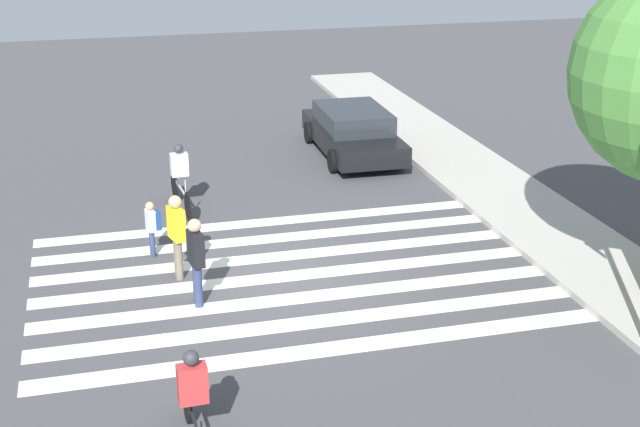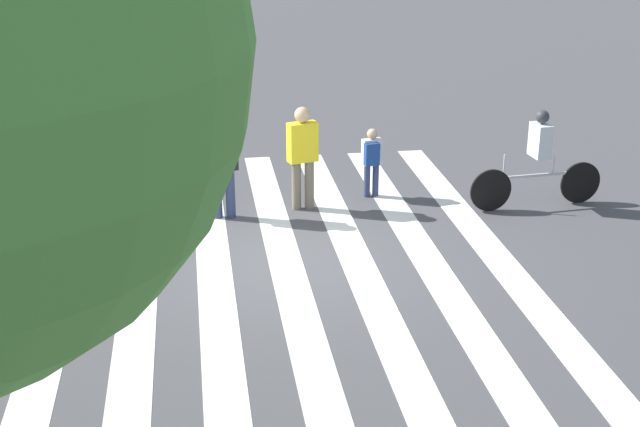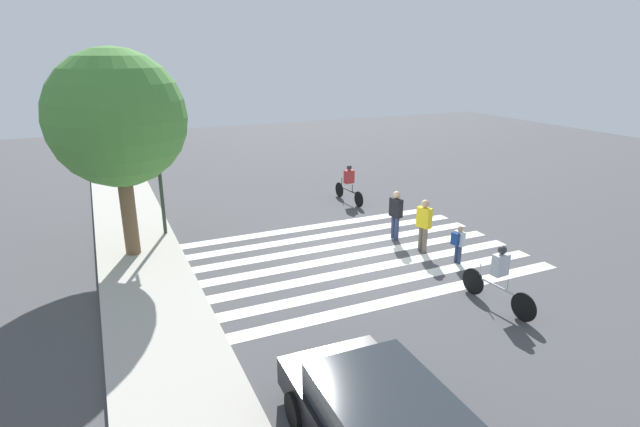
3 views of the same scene
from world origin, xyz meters
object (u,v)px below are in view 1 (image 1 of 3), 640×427
Objects in this scene: cyclist_near_curb at (193,399)px; car_parked_far_curb at (353,131)px; pedestrian_adult_tall_backpack at (196,257)px; cyclist_mid_street at (180,176)px; pedestrian_adult_blue_shirt at (177,232)px; pedestrian_child_with_backpack at (152,224)px.

car_parked_far_curb is at bearing 152.59° from cyclist_near_curb.
cyclist_mid_street is (-5.13, 0.26, -0.09)m from pedestrian_adult_tall_backpack.
pedestrian_adult_tall_backpack is at bearing -8.19° from cyclist_mid_street.
pedestrian_adult_blue_shirt is 1.32m from pedestrian_child_with_backpack.
pedestrian_child_with_backpack is 7.14m from cyclist_near_curb.
car_parked_far_curb is (-7.17, 5.75, -0.27)m from pedestrian_adult_blue_shirt.
cyclist_near_curb is (5.91, -0.41, -0.11)m from pedestrian_adult_blue_shirt.
pedestrian_adult_tall_backpack is at bearing 170.08° from cyclist_near_curb.
pedestrian_adult_tall_backpack is at bearing -178.54° from pedestrian_child_with_backpack.
pedestrian_child_with_backpack is 0.25× the size of car_parked_far_curb.
pedestrian_adult_blue_shirt is 1.44× the size of pedestrian_child_with_backpack.
pedestrian_adult_tall_backpack is at bearing -31.90° from car_parked_far_curb.
car_parked_far_curb is (-13.08, 6.16, -0.16)m from cyclist_near_curb.
pedestrian_adult_tall_backpack is 0.73× the size of cyclist_near_curb.
cyclist_near_curb is at bearing -17.50° from pedestrian_adult_tall_backpack.
cyclist_mid_street is at bearing -56.32° from car_parked_far_curb.
car_parked_far_curb is at bearing -57.95° from pedestrian_child_with_backpack.
car_parked_far_curb is (-3.35, 5.27, -0.17)m from cyclist_mid_street.
pedestrian_child_with_backpack is at bearing 177.65° from cyclist_near_curb.
cyclist_near_curb reaches higher than car_parked_far_curb.
pedestrian_child_with_backpack is at bearing -178.18° from pedestrian_adult_blue_shirt.
pedestrian_adult_tall_backpack is 10.13m from car_parked_far_curb.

